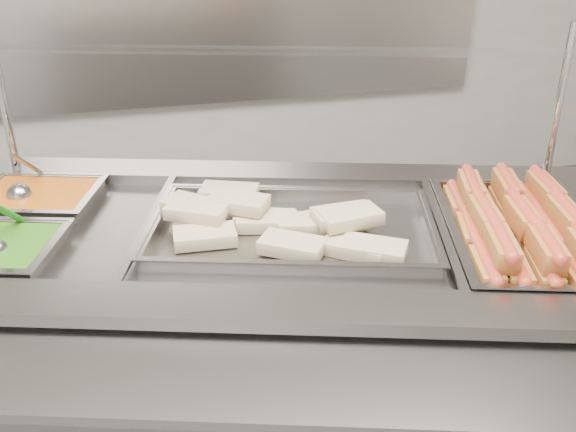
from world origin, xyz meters
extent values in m
cube|color=slate|center=(-0.07, 0.52, 0.42)|extent=(1.86, 1.19, 0.83)
cube|color=gray|center=(-0.17, 0.20, 0.85)|extent=(1.76, 0.64, 0.03)
cube|color=gray|center=(0.03, 0.84, 0.85)|extent=(1.76, 0.64, 0.03)
cube|color=black|center=(-0.07, 0.52, 0.74)|extent=(1.64, 0.97, 0.02)
cube|color=gray|center=(0.33, 0.40, 0.86)|extent=(0.18, 0.53, 0.01)
cube|color=gray|center=(-0.34, 0.60, 0.86)|extent=(0.18, 0.53, 0.01)
cube|color=gray|center=(-0.21, 0.05, 0.81)|extent=(1.72, 0.73, 0.02)
cylinder|color=silver|center=(-0.69, 1.03, 1.07)|extent=(0.02, 0.02, 0.42)
cylinder|color=silver|center=(0.74, 0.60, 1.07)|extent=(0.02, 0.02, 0.42)
cube|color=silver|center=(-0.01, 0.71, 1.23)|extent=(1.59, 0.73, 0.08)
cube|color=#A53809|center=(-0.62, 0.83, 0.82)|extent=(0.32, 0.28, 0.08)
cube|color=#93511E|center=(0.34, 0.22, 0.84)|extent=(0.09, 0.15, 0.05)
cylinder|color=#B43520|center=(0.34, 0.22, 0.86)|extent=(0.07, 0.16, 0.03)
cube|color=#93511E|center=(0.39, 0.38, 0.84)|extent=(0.09, 0.15, 0.05)
cylinder|color=#B43520|center=(0.39, 0.38, 0.86)|extent=(0.08, 0.16, 0.03)
cube|color=#93511E|center=(0.44, 0.54, 0.84)|extent=(0.09, 0.15, 0.05)
cylinder|color=#B43520|center=(0.44, 0.54, 0.86)|extent=(0.07, 0.16, 0.03)
cube|color=#93511E|center=(0.40, 0.20, 0.84)|extent=(0.09, 0.15, 0.05)
cylinder|color=#B43520|center=(0.40, 0.20, 0.86)|extent=(0.08, 0.16, 0.03)
cube|color=#93511E|center=(0.45, 0.36, 0.84)|extent=(0.09, 0.15, 0.05)
cylinder|color=#B43520|center=(0.45, 0.36, 0.86)|extent=(0.08, 0.16, 0.03)
cube|color=#93511E|center=(0.50, 0.52, 0.84)|extent=(0.09, 0.15, 0.05)
cylinder|color=#B43520|center=(0.50, 0.52, 0.86)|extent=(0.08, 0.16, 0.03)
cube|color=#93511E|center=(0.46, 0.18, 0.84)|extent=(0.09, 0.15, 0.05)
cylinder|color=#B43520|center=(0.46, 0.18, 0.86)|extent=(0.08, 0.16, 0.03)
cube|color=#93511E|center=(0.51, 0.34, 0.84)|extent=(0.09, 0.15, 0.05)
cylinder|color=#B43520|center=(0.51, 0.34, 0.86)|extent=(0.08, 0.16, 0.03)
cube|color=#93511E|center=(0.55, 0.50, 0.84)|extent=(0.09, 0.15, 0.05)
cylinder|color=#B43520|center=(0.55, 0.50, 0.86)|extent=(0.08, 0.16, 0.03)
cube|color=#93511E|center=(0.51, 0.17, 0.84)|extent=(0.09, 0.15, 0.05)
cylinder|color=#B43520|center=(0.51, 0.17, 0.86)|extent=(0.07, 0.16, 0.03)
cube|color=#93511E|center=(0.56, 0.33, 0.84)|extent=(0.09, 0.15, 0.05)
cylinder|color=#B43520|center=(0.56, 0.33, 0.86)|extent=(0.08, 0.16, 0.03)
cube|color=#93511E|center=(0.61, 0.49, 0.84)|extent=(0.09, 0.15, 0.05)
cylinder|color=#B43520|center=(0.61, 0.49, 0.86)|extent=(0.07, 0.16, 0.03)
cube|color=#93511E|center=(0.62, 0.31, 0.84)|extent=(0.09, 0.15, 0.05)
cylinder|color=#B43520|center=(0.62, 0.31, 0.86)|extent=(0.08, 0.16, 0.03)
cube|color=#93511E|center=(0.37, 0.22, 0.89)|extent=(0.09, 0.15, 0.05)
cylinder|color=#B43520|center=(0.37, 0.22, 0.91)|extent=(0.08, 0.16, 0.03)
cube|color=#93511E|center=(0.42, 0.37, 0.89)|extent=(0.08, 0.15, 0.05)
cylinder|color=#B43520|center=(0.42, 0.37, 0.91)|extent=(0.07, 0.16, 0.03)
cube|color=#93511E|center=(0.46, 0.52, 0.89)|extent=(0.10, 0.15, 0.05)
cylinder|color=#B43520|center=(0.46, 0.52, 0.91)|extent=(0.08, 0.16, 0.03)
cube|color=#93511E|center=(0.46, 0.20, 0.89)|extent=(0.09, 0.15, 0.05)
cylinder|color=#B43520|center=(0.46, 0.20, 0.91)|extent=(0.08, 0.16, 0.03)
cube|color=#93511E|center=(0.50, 0.34, 0.89)|extent=(0.08, 0.15, 0.05)
cylinder|color=#B43520|center=(0.50, 0.34, 0.91)|extent=(0.07, 0.16, 0.03)
cube|color=#93511E|center=(0.56, 0.51, 0.89)|extent=(0.09, 0.15, 0.05)
cylinder|color=#B43520|center=(0.56, 0.51, 0.91)|extent=(0.08, 0.16, 0.03)
cube|color=#93511E|center=(0.60, 0.32, 0.89)|extent=(0.08, 0.15, 0.05)
cylinder|color=#B43520|center=(0.60, 0.32, 0.91)|extent=(0.07, 0.16, 0.03)
cube|color=#93511E|center=(0.64, 0.47, 0.89)|extent=(0.08, 0.15, 0.05)
cylinder|color=#B43520|center=(0.64, 0.47, 0.91)|extent=(0.06, 0.16, 0.03)
cube|color=#CAB687|center=(0.03, 0.51, 0.85)|extent=(0.16, 0.11, 0.03)
cube|color=#CAB687|center=(0.10, 0.50, 0.85)|extent=(0.15, 0.09, 0.03)
cube|color=#CAB687|center=(-0.06, 0.55, 0.85)|extent=(0.16, 0.11, 0.03)
cube|color=#CAB687|center=(-0.07, 0.56, 0.85)|extent=(0.16, 0.13, 0.03)
cube|color=#CAB687|center=(0.14, 0.35, 0.85)|extent=(0.16, 0.15, 0.03)
cube|color=#CAB687|center=(0.10, 0.38, 0.85)|extent=(0.16, 0.15, 0.03)
cube|color=#CAB687|center=(-0.04, 0.41, 0.85)|extent=(0.16, 0.15, 0.03)
cube|color=#CAB687|center=(-0.22, 0.51, 0.85)|extent=(0.15, 0.09, 0.03)
cube|color=#CAB687|center=(-0.23, 0.58, 0.88)|extent=(0.17, 0.14, 0.03)
cube|color=#CAB687|center=(-0.12, 0.60, 0.89)|extent=(0.16, 0.15, 0.03)
cube|color=#CAB687|center=(-0.14, 0.67, 0.88)|extent=(0.16, 0.13, 0.03)
cube|color=#CAB687|center=(-0.23, 0.61, 0.88)|extent=(0.16, 0.16, 0.03)
cube|color=#CAB687|center=(0.12, 0.46, 0.88)|extent=(0.15, 0.10, 0.03)
cube|color=#CAB687|center=(0.11, 0.48, 0.88)|extent=(0.15, 0.09, 0.03)
sphere|color=#A9A8AD|center=(-0.66, 0.82, 0.86)|extent=(0.07, 0.07, 0.07)
cylinder|color=#A9A8AD|center=(-0.64, 0.90, 0.92)|extent=(0.05, 0.14, 0.11)
cylinder|color=#147415|center=(-0.65, 0.61, 0.92)|extent=(0.05, 0.13, 0.11)
camera|label=1|loc=(-0.35, -0.81, 1.56)|focal=40.00mm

